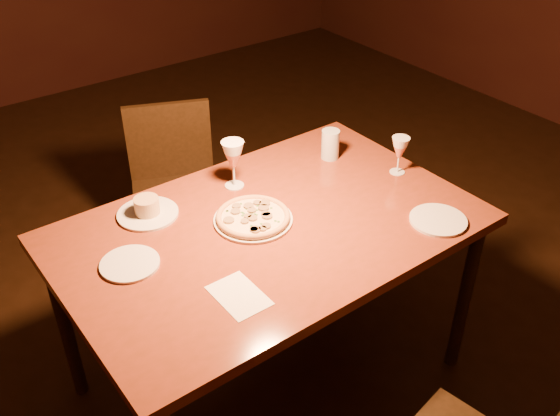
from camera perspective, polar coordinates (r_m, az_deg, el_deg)
floor at (r=3.05m, az=2.23°, el=-11.60°), size 7.00×7.00×0.00m
dining_table at (r=2.37m, az=-1.00°, el=-2.99°), size 1.55×1.00×0.83m
chair_far at (r=3.23m, az=-9.59°, el=2.21°), size 0.56×0.56×0.89m
pizza_plate at (r=2.34m, az=-2.48°, el=-0.85°), size 0.30×0.30×0.03m
ramekin_saucer at (r=2.42m, az=-12.04°, el=-0.15°), size 0.23×0.23×0.07m
wine_glass_far at (r=2.51m, az=-4.28°, el=4.00°), size 0.09×0.09×0.20m
wine_glass_right at (r=2.65m, az=10.84°, el=4.75°), size 0.07×0.07×0.16m
water_tumbler at (r=2.73m, az=4.62°, el=5.83°), size 0.08×0.08×0.13m
side_plate_left at (r=2.19m, az=-13.57°, el=-4.98°), size 0.20×0.20×0.01m
side_plate_near at (r=2.41m, az=14.26°, el=-1.08°), size 0.21×0.21×0.01m
menu_card at (r=2.02m, az=-3.77°, el=-7.99°), size 0.14×0.20×0.00m
pendant_light at (r=1.98m, az=-1.24°, el=16.41°), size 0.12×0.12×0.12m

